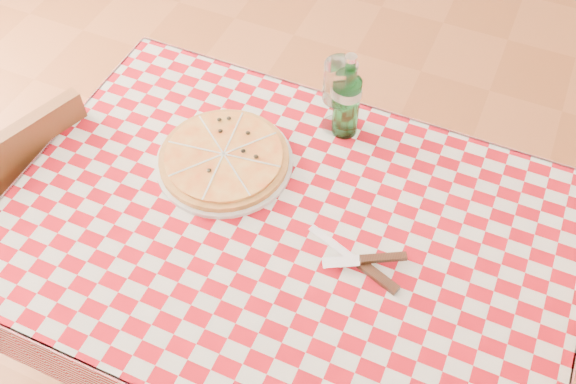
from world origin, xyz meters
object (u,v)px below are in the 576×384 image
(dining_table, at_px, (286,253))
(chair_far, at_px, (35,199))
(pizza_plate, at_px, (224,158))
(wine_glass, at_px, (339,97))
(water_bottle, at_px, (347,95))

(dining_table, xyz_separation_m, chair_far, (-0.78, -0.02, -0.18))
(chair_far, bearing_deg, dining_table, -159.31)
(chair_far, height_order, pizza_plate, chair_far)
(dining_table, bearing_deg, wine_glass, 91.88)
(water_bottle, bearing_deg, wine_glass, 167.47)
(dining_table, distance_m, pizza_plate, 0.28)
(dining_table, distance_m, wine_glass, 0.40)
(wine_glass, bearing_deg, chair_far, -154.40)
(dining_table, relative_size, water_bottle, 4.92)
(pizza_plate, bearing_deg, wine_glass, 47.93)
(dining_table, distance_m, water_bottle, 0.41)
(dining_table, height_order, wine_glass, wine_glass)
(dining_table, bearing_deg, water_bottle, 88.01)
(pizza_plate, relative_size, water_bottle, 1.38)
(chair_far, relative_size, water_bottle, 3.43)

